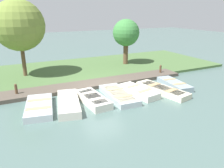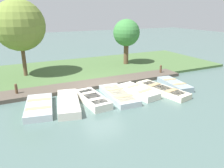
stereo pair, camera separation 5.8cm
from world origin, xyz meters
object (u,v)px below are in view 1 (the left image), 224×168
rowboat_1 (68,103)px  rowboat_6 (174,84)px  rowboat_0 (39,107)px  mooring_post_far (160,70)px  mooring_post_near (16,90)px  rowboat_3 (118,95)px  park_tree_far_left (19,26)px  park_tree_left (126,33)px  rowboat_5 (162,90)px  rowboat_2 (93,99)px  rowboat_4 (138,91)px

rowboat_1 → rowboat_6: rowboat_1 is taller
rowboat_0 → mooring_post_far: size_ratio=3.68×
mooring_post_near → rowboat_3: bearing=63.5°
mooring_post_far → park_tree_far_left: park_tree_far_left is taller
rowboat_3 → mooring_post_far: size_ratio=4.07×
rowboat_1 → park_tree_left: park_tree_left is taller
park_tree_far_left → park_tree_left: bearing=90.2°
rowboat_1 → mooring_post_far: bearing=120.6°
rowboat_5 → mooring_post_far: (-3.01, 2.20, 0.24)m
rowboat_1 → park_tree_far_left: (-6.32, -1.45, 3.51)m
rowboat_6 → park_tree_left: park_tree_left is taller
rowboat_5 → mooring_post_near: 8.45m
rowboat_5 → mooring_post_near: bearing=-122.5°
rowboat_1 → rowboat_2: (0.07, 1.30, 0.00)m
rowboat_5 → park_tree_far_left: (-6.77, -7.06, 3.55)m
rowboat_1 → rowboat_6: (-0.04, 6.98, -0.02)m
rowboat_2 → mooring_post_far: 7.02m
rowboat_2 → rowboat_4: size_ratio=0.99×
rowboat_6 → park_tree_far_left: size_ratio=0.51×
rowboat_4 → rowboat_5: rowboat_4 is taller
rowboat_2 → rowboat_5: bearing=80.9°
rowboat_0 → rowboat_4: 5.56m
mooring_post_near → park_tree_left: park_tree_left is taller
mooring_post_near → mooring_post_far: same height
rowboat_6 → mooring_post_far: (-2.51, 0.83, 0.23)m
mooring_post_near → rowboat_4: bearing=67.7°
rowboat_3 → park_tree_left: 8.01m
rowboat_4 → park_tree_left: park_tree_left is taller
rowboat_3 → rowboat_6: bearing=94.0°
rowboat_6 → park_tree_left: (-6.31, -0.05, 2.66)m
park_tree_left → rowboat_4: bearing=-23.4°
rowboat_2 → park_tree_far_left: (-6.39, -2.75, 3.51)m
rowboat_0 → rowboat_3: bearing=96.9°
rowboat_2 → rowboat_3: bearing=87.9°
mooring_post_near → rowboat_6: bearing=74.9°
rowboat_2 → park_tree_far_left: bearing=-160.7°
rowboat_6 → park_tree_left: 6.84m
rowboat_5 → mooring_post_near: size_ratio=4.42×
rowboat_6 → mooring_post_far: bearing=167.6°
mooring_post_near → mooring_post_far: bearing=90.0°
rowboat_3 → rowboat_5: (0.44, 2.74, 0.01)m
rowboat_2 → rowboat_4: rowboat_2 is taller
rowboat_5 → rowboat_3: bearing=-110.7°
park_tree_left → rowboat_3: bearing=-32.5°
rowboat_1 → mooring_post_far: size_ratio=4.08×
mooring_post_near → park_tree_left: 10.26m
rowboat_5 → park_tree_left: (-6.81, 1.32, 2.67)m
rowboat_1 → rowboat_3: bearing=102.1°
rowboat_2 → mooring_post_near: mooring_post_near is taller
rowboat_2 → rowboat_5: size_ratio=0.77×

